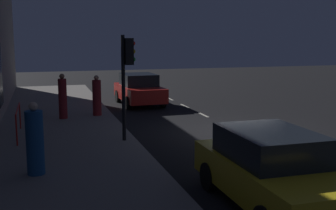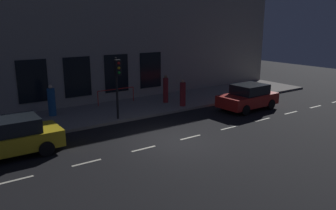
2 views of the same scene
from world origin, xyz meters
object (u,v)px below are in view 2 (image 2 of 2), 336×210
parked_car_1 (248,97)px  pedestrian_2 (52,102)px  parked_car_0 (8,138)px  pedestrian_1 (183,94)px  pedestrian_0 (166,90)px  traffic_light (117,76)px

parked_car_1 → pedestrian_2: 11.83m
parked_car_0 → pedestrian_2: (4.66, -3.11, 0.18)m
pedestrian_2 → pedestrian_1: bearing=-139.6°
pedestrian_0 → pedestrian_1: pedestrian_0 is taller
parked_car_1 → pedestrian_0: pedestrian_0 is taller
parked_car_0 → parked_car_1: bearing=-91.3°
parked_car_1 → parked_car_0: bearing=86.5°
pedestrian_0 → pedestrian_1: (-1.43, -0.34, -0.07)m
pedestrian_0 → pedestrian_2: pedestrian_0 is taller
traffic_light → parked_car_1: (-2.18, -7.92, -1.78)m
parked_car_1 → pedestrian_2: pedestrian_2 is taller
pedestrian_1 → pedestrian_0: bearing=152.2°
parked_car_0 → pedestrian_2: pedestrian_2 is taller
parked_car_1 → pedestrian_2: size_ratio=2.22×
parked_car_1 → pedestrian_1: 4.12m
pedestrian_2 → pedestrian_0: bearing=-129.6°
parked_car_0 → parked_car_1: (-0.36, -13.82, -0.00)m
pedestrian_1 → pedestrian_2: size_ratio=0.96×
traffic_light → pedestrian_0: bearing=-67.4°
parked_car_0 → pedestrian_1: bearing=-78.0°
parked_car_0 → pedestrian_1: (2.21, -10.61, 0.15)m
traffic_light → parked_car_0: 6.43m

